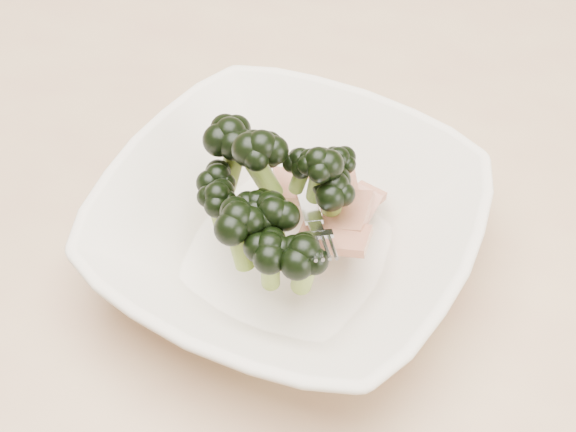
{
  "coord_description": "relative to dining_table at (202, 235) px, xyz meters",
  "views": [
    {
      "loc": [
        0.25,
        -0.44,
        1.26
      ],
      "look_at": [
        0.12,
        -0.07,
        0.8
      ],
      "focal_mm": 50.0,
      "sensor_mm": 36.0,
      "label": 1
    }
  ],
  "objects": [
    {
      "name": "broccoli_dish",
      "position": [
        0.11,
        -0.07,
        0.14
      ],
      "size": [
        0.32,
        0.32,
        0.13
      ],
      "color": "beige",
      "rests_on": "dining_table"
    },
    {
      "name": "dining_table",
      "position": [
        0.0,
        0.0,
        0.0
      ],
      "size": [
        1.2,
        0.8,
        0.75
      ],
      "color": "tan",
      "rests_on": "ground"
    }
  ]
}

